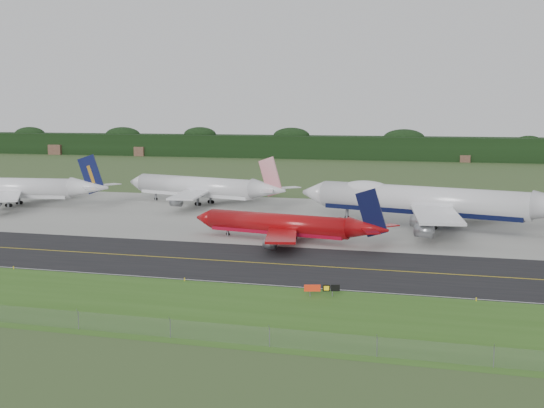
{
  "coord_description": "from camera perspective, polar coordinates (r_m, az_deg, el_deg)",
  "views": [
    {
      "loc": [
        41.34,
        -126.3,
        26.3
      ],
      "look_at": [
        -2.32,
        22.0,
        6.93
      ],
      "focal_mm": 50.0,
      "sensor_mm": 36.0,
      "label": 1
    }
  ],
  "objects": [
    {
      "name": "edge_marker_left",
      "position": [
        132.74,
        -18.89,
        -4.57
      ],
      "size": [
        0.16,
        0.16,
        0.5
      ],
      "primitive_type": "cylinder",
      "color": "yellow",
      "rests_on": "ground"
    },
    {
      "name": "edge_marker_center",
      "position": [
        117.98,
        -6.6,
        -5.66
      ],
      "size": [
        0.16,
        0.16,
        0.5
      ],
      "primitive_type": "cylinder",
      "color": "yellow",
      "rests_on": "ground"
    },
    {
      "name": "grass_verge",
      "position": [
        103.62,
        -7.76,
        -7.62
      ],
      "size": [
        400.0,
        30.0,
        0.01
      ],
      "primitive_type": "cube",
      "color": "#315A1A",
      "rests_on": "ground"
    },
    {
      "name": "taxiway_centreline",
      "position": [
        131.75,
        -2.23,
        -4.36
      ],
      "size": [
        400.0,
        0.4,
        0.0
      ],
      "primitive_type": "cube",
      "color": "gold",
      "rests_on": "taxiway"
    },
    {
      "name": "jet_star_tail",
      "position": [
        210.69,
        -5.17,
        1.23
      ],
      "size": [
        52.8,
        43.19,
        14.14
      ],
      "color": "silver",
      "rests_on": "ground"
    },
    {
      "name": "horizon_treeline",
      "position": [
        402.74,
        10.52,
        4.06
      ],
      "size": [
        700.0,
        25.0,
        12.0
      ],
      "color": "black",
      "rests_on": "ground"
    },
    {
      "name": "edge_marker_right",
      "position": [
        108.98,
        15.13,
        -6.94
      ],
      "size": [
        0.16,
        0.16,
        0.5
      ],
      "primitive_type": "cylinder",
      "color": "yellow",
      "rests_on": "ground"
    },
    {
      "name": "taxiway",
      "position": [
        131.75,
        -2.23,
        -4.37
      ],
      "size": [
        400.0,
        32.0,
        0.02
      ],
      "primitive_type": "cube",
      "color": "black",
      "rests_on": "ground"
    },
    {
      "name": "ground",
      "position": [
        135.48,
        -1.69,
        -4.05
      ],
      "size": [
        600.0,
        600.0,
        0.0
      ],
      "primitive_type": "plane",
      "color": "#2B441F",
      "rests_on": "ground"
    },
    {
      "name": "jet_red_737",
      "position": [
        151.79,
        1.21,
        -1.61
      ],
      "size": [
        42.68,
        34.32,
        11.57
      ],
      "color": "maroon",
      "rests_on": "ground"
    },
    {
      "name": "taxiway_sign",
      "position": [
        107.8,
        3.77,
        -6.34
      ],
      "size": [
        4.88,
        1.67,
        1.68
      ],
      "color": "slate",
      "rests_on": "ground"
    },
    {
      "name": "taxiway_edge_line",
      "position": [
        117.5,
        -4.66,
        -5.8
      ],
      "size": [
        400.0,
        0.25,
        0.0
      ],
      "primitive_type": "cube",
      "color": "silver",
      "rests_on": "taxiway"
    },
    {
      "name": "jet_navy_gold",
      "position": [
        219.12,
        -18.93,
        1.1
      ],
      "size": [
        55.71,
        48.18,
        14.37
      ],
      "color": "silver",
      "rests_on": "ground"
    },
    {
      "name": "apron",
      "position": [
        183.95,
        3.25,
        -1.09
      ],
      "size": [
        400.0,
        78.0,
        0.01
      ],
      "primitive_type": "cube",
      "color": "gray",
      "rests_on": "ground"
    },
    {
      "name": "jet_ba_747",
      "position": [
        173.12,
        11.94,
        0.2
      ],
      "size": [
        67.04,
        54.36,
        17.12
      ],
      "color": "silver",
      "rests_on": "ground"
    },
    {
      "name": "perimeter_fence",
      "position": [
        92.06,
        -11.12,
        -8.88
      ],
      "size": [
        320.0,
        0.1,
        320.0
      ],
      "color": "slate",
      "rests_on": "ground"
    }
  ]
}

